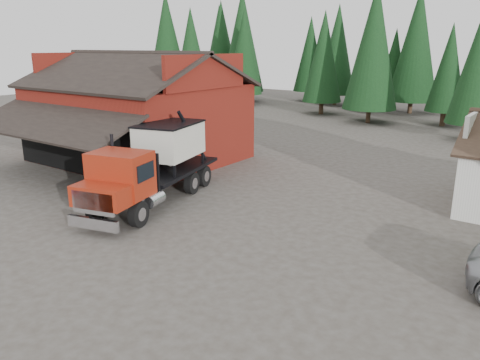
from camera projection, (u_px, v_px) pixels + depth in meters
The scene contains 7 objects.
ground at pixel (145, 246), 18.18m from camera, with size 120.00×120.00×0.00m, color #3F3931.
red_barn at pixel (138, 120), 31.32m from camera, with size 12.80×13.63×7.18m.
conifer_backdrop at pixel (430, 117), 50.97m from camera, with size 76.00×16.00×16.00m, color black, non-canonical shape.
near_pine_a at pixel (191, 56), 50.57m from camera, with size 4.40×4.40×11.40m.
near_pine_b at pixel (478, 66), 36.61m from camera, with size 3.96×3.96×10.40m.
near_pine_d at pixel (374, 46), 44.91m from camera, with size 5.28×5.28×13.40m.
feed_truck at pixel (154, 163), 22.72m from camera, with size 4.80×9.83×4.29m.
Camera 1 is at (12.77, -11.46, 7.50)m, focal length 35.00 mm.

